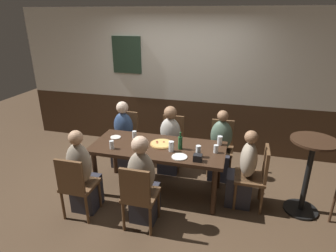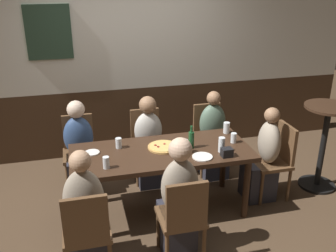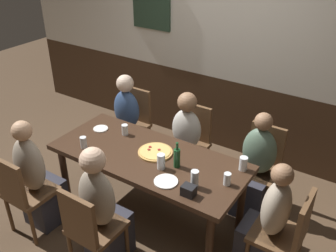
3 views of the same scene
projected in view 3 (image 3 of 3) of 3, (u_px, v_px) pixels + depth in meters
ground_plane at (150, 215)px, 3.88m from camera, size 12.00×12.00×0.00m
wall_back at (228, 51)px, 4.45m from camera, size 6.40×0.13×2.60m
dining_table at (148, 162)px, 3.56m from camera, size 1.88×0.81×0.74m
chair_mid_near at (90, 227)px, 3.04m from camera, size 0.40×0.40×0.88m
chair_left_far at (133, 120)px, 4.63m from camera, size 0.40×0.40×0.88m
chair_head_east at (287, 233)px, 2.99m from camera, size 0.40×0.40×0.88m
chair_mid_far at (191, 139)px, 4.23m from camera, size 0.40×0.40×0.88m
chair_right_far at (261, 162)px, 3.84m from camera, size 0.40×0.40×0.88m
chair_left_near at (23, 191)px, 3.44m from camera, size 0.40×0.40×0.88m
person_mid_near at (103, 215)px, 3.15m from camera, size 0.34×0.37×1.19m
person_left_far at (125, 127)px, 4.52m from camera, size 0.34×0.37×1.13m
person_head_east at (266, 228)px, 3.08m from camera, size 0.37×0.34×1.11m
person_mid_far at (184, 147)px, 4.13m from camera, size 0.34×0.37×1.11m
person_right_far at (255, 173)px, 3.73m from camera, size 0.34×0.37×1.11m
person_left_near at (38, 182)px, 3.56m from camera, size 0.34×0.37×1.17m
pizza at (155, 152)px, 3.54m from camera, size 0.33×0.33×0.03m
pint_glass_pale at (161, 162)px, 3.31m from camera, size 0.07×0.07×0.14m
tumbler_short at (243, 164)px, 3.29m from camera, size 0.07×0.07×0.13m
beer_glass_tall at (84, 143)px, 3.60m from camera, size 0.06×0.06×0.12m
beer_glass_half at (195, 180)px, 3.07m from camera, size 0.07×0.07×0.16m
tumbler_water at (125, 130)px, 3.83m from camera, size 0.07×0.07×0.11m
pint_glass_amber at (227, 180)px, 3.11m from camera, size 0.06×0.06×0.11m
beer_bottle_green at (177, 157)px, 3.31m from camera, size 0.06×0.06×0.25m
plate_white_large at (166, 181)px, 3.16m from camera, size 0.21×0.21×0.01m
plate_white_small at (101, 129)px, 3.94m from camera, size 0.15×0.15×0.01m
condiment_caddy at (189, 191)px, 2.99m from camera, size 0.11×0.09×0.09m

